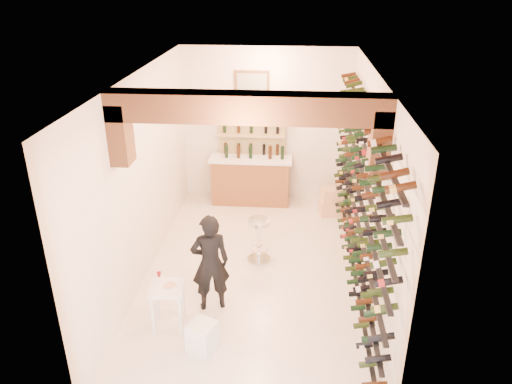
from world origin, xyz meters
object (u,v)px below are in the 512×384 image
back_counter (251,179)px  wine_rack (356,189)px  tasting_table (167,294)px  chrome_barstool (259,237)px  person (210,263)px  white_stool (202,337)px  crate_lower (332,207)px

back_counter → wine_rack: bearing=-55.3°
tasting_table → chrome_barstool: 2.12m
person → back_counter: bearing=-111.2°
white_stool → crate_lower: bearing=64.9°
crate_lower → chrome_barstool: bearing=-126.0°
wine_rack → chrome_barstool: size_ratio=7.32×
tasting_table → person: 0.74m
back_counter → crate_lower: bearing=-14.8°
wine_rack → back_counter: wine_rack is taller
tasting_table → crate_lower: size_ratio=1.57×
back_counter → chrome_barstool: size_ratio=2.18×
white_stool → crate_lower: (1.92, 4.09, -0.05)m
white_stool → person: size_ratio=0.27×
person → chrome_barstool: person is taller
wine_rack → person: 2.43m
tasting_table → white_stool: tasting_table is taller
chrome_barstool → person: bearing=-114.3°
wine_rack → person: size_ratio=3.77×
back_counter → crate_lower: size_ratio=3.34×
tasting_table → person: size_ratio=0.53×
chrome_barstool → crate_lower: bearing=54.0°
person → chrome_barstool: 1.48m
chrome_barstool → crate_lower: chrome_barstool is taller
back_counter → white_stool: (-0.22, -4.54, -0.33)m
wine_rack → white_stool: wine_rack is taller
wine_rack → crate_lower: (-0.13, 2.20, -1.40)m
wine_rack → tasting_table: bearing=-150.5°
tasting_table → crate_lower: 4.44m
wine_rack → crate_lower: bearing=93.4°
chrome_barstool → crate_lower: 2.33m
wine_rack → chrome_barstool: (-1.49, 0.33, -1.10)m
person → chrome_barstool: size_ratio=1.94×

